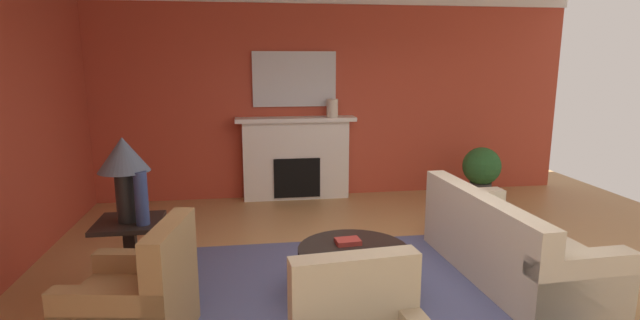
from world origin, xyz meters
TOP-DOWN VIEW (x-y plane):
  - ground_plane at (0.00, 0.00)m, footprint 9.12×9.12m
  - wall_fireplace at (0.00, 3.33)m, footprint 7.61×0.12m
  - crown_moulding at (0.00, 3.25)m, footprint 7.61×0.08m
  - area_rug at (-0.34, -0.13)m, footprint 3.36×2.72m
  - fireplace at (-0.53, 3.12)m, footprint 1.80×0.35m
  - mantel_mirror at (-0.53, 3.24)m, footprint 1.26×0.04m
  - sofa at (1.23, 0.04)m, footprint 0.99×2.14m
  - armchair_near_window at (-2.10, -0.65)m, footprint 0.92×0.92m
  - coffee_table at (-0.34, -0.13)m, footprint 1.00×1.00m
  - side_table at (-2.31, 0.19)m, footprint 0.56×0.56m
  - table_lamp at (-2.31, 0.19)m, footprint 0.44×0.44m
  - vase_on_side_table at (-2.16, 0.07)m, footprint 0.11×0.11m
  - vase_mantel_right at (0.02, 3.07)m, footprint 0.17×0.17m
  - book_red_cover at (-0.37, -0.01)m, footprint 0.24×0.18m
  - potted_plant at (2.19, 2.50)m, footprint 0.56×0.56m

SIDE VIEW (x-z plane):
  - ground_plane at x=0.00m, z-range 0.00..0.00m
  - area_rug at x=-0.34m, z-range 0.00..0.01m
  - sofa at x=1.23m, z-range -0.13..0.72m
  - armchair_near_window at x=-2.10m, z-range -0.17..0.78m
  - coffee_table at x=-0.34m, z-range 0.11..0.56m
  - side_table at x=-2.31m, z-range 0.05..0.75m
  - book_red_cover at x=-0.37m, z-range 0.45..0.49m
  - potted_plant at x=2.19m, z-range 0.08..0.91m
  - fireplace at x=-0.53m, z-range -0.04..1.22m
  - vase_on_side_table at x=-2.16m, z-range 0.70..1.17m
  - table_lamp at x=-2.31m, z-range 0.85..1.60m
  - vase_mantel_right at x=0.02m, z-range 1.26..1.53m
  - wall_fireplace at x=0.00m, z-range 0.00..3.05m
  - mantel_mirror at x=-0.53m, z-range 1.41..2.23m
  - crown_moulding at x=0.00m, z-range 2.91..3.03m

